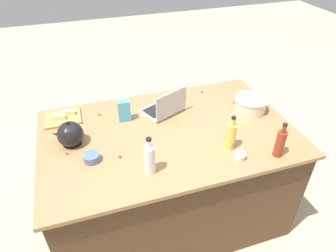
{
  "coord_description": "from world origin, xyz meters",
  "views": [
    {
      "loc": [
        0.55,
        1.69,
        2.24
      ],
      "look_at": [
        0.0,
        0.0,
        0.95
      ],
      "focal_mm": 32.41,
      "sensor_mm": 36.0,
      "label": 1
    }
  ],
  "objects": [
    {
      "name": "candy_bag",
      "position": [
        0.27,
        -0.24,
        0.99
      ],
      "size": [
        0.09,
        0.06,
        0.17
      ],
      "primitive_type": "cube",
      "color": "#4CA5CC",
      "rests_on": "island_counter"
    },
    {
      "name": "butter_stick_right",
      "position": [
        0.76,
        -0.39,
        0.94
      ],
      "size": [
        0.11,
        0.05,
        0.04
      ],
      "primitive_type": "cube",
      "rotation": [
        0.0,
        0.0,
        -0.1
      ],
      "color": "#F4E58C",
      "rests_on": "cutting_board"
    },
    {
      "name": "ramekin_small",
      "position": [
        0.57,
        0.15,
        0.93
      ],
      "size": [
        0.1,
        0.1,
        0.05
      ],
      "primitive_type": "cylinder",
      "color": "slate",
      "rests_on": "island_counter"
    },
    {
      "name": "butter_stick_left",
      "position": [
        0.68,
        -0.43,
        0.94
      ],
      "size": [
        0.11,
        0.05,
        0.04
      ],
      "primitive_type": "cube",
      "rotation": [
        0.0,
        0.0,
        -0.14
      ],
      "color": "#F4E58C",
      "rests_on": "cutting_board"
    },
    {
      "name": "laptop",
      "position": [
        -0.05,
        -0.25,
        0.95
      ],
      "size": [
        0.37,
        0.33,
        0.22
      ],
      "color": "#B7B7BC",
      "rests_on": "island_counter"
    },
    {
      "name": "candy_0",
      "position": [
        -0.46,
        -0.45,
        0.91
      ],
      "size": [
        0.02,
        0.02,
        0.02
      ],
      "primitive_type": "sphere",
      "color": "blue",
      "rests_on": "island_counter"
    },
    {
      "name": "candy_4",
      "position": [
        0.39,
        0.17,
        0.91
      ],
      "size": [
        0.02,
        0.02,
        0.02
      ],
      "primitive_type": "sphere",
      "color": "red",
      "rests_on": "island_counter"
    },
    {
      "name": "bottle_vinegar",
      "position": [
        0.23,
        0.36,
        1.01
      ],
      "size": [
        0.07,
        0.07,
        0.26
      ],
      "color": "white",
      "rests_on": "island_counter"
    },
    {
      "name": "bottle_oil",
      "position": [
        -0.34,
        0.3,
        1.0
      ],
      "size": [
        0.06,
        0.06,
        0.25
      ],
      "color": "#DBC64C",
      "rests_on": "island_counter"
    },
    {
      "name": "bottle_soy",
      "position": [
        -0.61,
        0.47,
        1.0
      ],
      "size": [
        0.06,
        0.06,
        0.25
      ],
      "color": "maroon",
      "rests_on": "island_counter"
    },
    {
      "name": "candy_2",
      "position": [
        0.45,
        -0.37,
        0.91
      ],
      "size": [
        0.02,
        0.02,
        0.02
      ],
      "primitive_type": "sphere",
      "color": "orange",
      "rests_on": "island_counter"
    },
    {
      "name": "ramekin_medium",
      "position": [
        -0.36,
        0.42,
        0.92
      ],
      "size": [
        0.08,
        0.08,
        0.04
      ],
      "primitive_type": "cylinder",
      "color": "beige",
      "rests_on": "island_counter"
    },
    {
      "name": "mixing_bowl_large",
      "position": [
        -0.72,
        -0.07,
        0.96
      ],
      "size": [
        0.26,
        0.26,
        0.11
      ],
      "color": "beige",
      "rests_on": "island_counter"
    },
    {
      "name": "ground_plane",
      "position": [
        0.0,
        0.0,
        0.0
      ],
      "size": [
        12.0,
        12.0,
        0.0
      ],
      "primitive_type": "plane",
      "color": "#B7A88E"
    },
    {
      "name": "candy_5",
      "position": [
        0.72,
        0.03,
        0.91
      ],
      "size": [
        0.02,
        0.02,
        0.02
      ],
      "primitive_type": "sphere",
      "color": "#CC3399",
      "rests_on": "island_counter"
    },
    {
      "name": "island_counter",
      "position": [
        0.0,
        0.0,
        0.45
      ],
      "size": [
        1.84,
        1.16,
        0.9
      ],
      "color": "#4C331E",
      "rests_on": "ground"
    },
    {
      "name": "candy_3",
      "position": [
        0.75,
        -0.25,
        0.91
      ],
      "size": [
        0.02,
        0.02,
        0.02
      ],
      "primitive_type": "sphere",
      "color": "orange",
      "rests_on": "island_counter"
    },
    {
      "name": "cutting_board",
      "position": [
        0.73,
        -0.41,
        0.91
      ],
      "size": [
        0.27,
        0.23,
        0.02
      ],
      "primitive_type": "cube",
      "color": "#AD7F4C",
      "rests_on": "island_counter"
    },
    {
      "name": "candy_6",
      "position": [
        -0.65,
        -0.2,
        0.91
      ],
      "size": [
        0.02,
        0.02,
        0.02
      ],
      "primitive_type": "sphere",
      "color": "red",
      "rests_on": "island_counter"
    },
    {
      "name": "candy_7",
      "position": [
        0.23,
        -0.5,
        0.91
      ],
      "size": [
        0.02,
        0.02,
        0.02
      ],
      "primitive_type": "sphere",
      "color": "yellow",
      "rests_on": "island_counter"
    },
    {
      "name": "kettle",
      "position": [
        0.68,
        -0.07,
        0.98
      ],
      "size": [
        0.21,
        0.18,
        0.2
      ],
      "color": "black",
      "rests_on": "island_counter"
    },
    {
      "name": "candy_1",
      "position": [
        -0.09,
        -0.04,
        0.91
      ],
      "size": [
        0.01,
        0.01,
        0.01
      ],
      "primitive_type": "sphere",
      "color": "yellow",
      "rests_on": "island_counter"
    }
  ]
}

